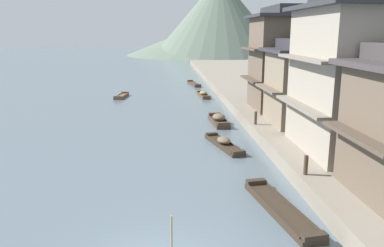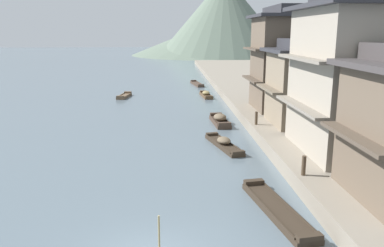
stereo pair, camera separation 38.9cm
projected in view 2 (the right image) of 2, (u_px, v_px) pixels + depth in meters
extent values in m
cube|color=gray|center=(307.00, 98.00, 42.69)|extent=(18.00, 110.00, 0.83)
cube|color=#423328|center=(197.00, 84.00, 56.57)|extent=(1.72, 5.44, 0.23)
cube|color=#423328|center=(193.00, 81.00, 58.93)|extent=(0.89, 0.48, 0.21)
cube|color=#423328|center=(201.00, 85.00, 54.11)|extent=(0.89, 0.48, 0.21)
cube|color=#423328|center=(194.00, 83.00, 56.45)|extent=(0.80, 4.81, 0.08)
cube|color=#423328|center=(200.00, 83.00, 56.62)|extent=(0.80, 4.81, 0.08)
cube|color=brown|center=(124.00, 96.00, 45.81)|extent=(1.48, 3.73, 0.24)
cube|color=brown|center=(128.00, 92.00, 47.37)|extent=(0.87, 0.49, 0.21)
cube|color=brown|center=(120.00, 97.00, 44.15)|extent=(0.87, 0.49, 0.21)
cube|color=brown|center=(121.00, 95.00, 45.82)|extent=(0.58, 3.10, 0.08)
cube|color=brown|center=(128.00, 95.00, 45.73)|extent=(0.58, 3.10, 0.08)
cube|color=#33281E|center=(224.00, 145.00, 25.94)|extent=(2.09, 4.98, 0.20)
cube|color=#33281E|center=(212.00, 134.00, 28.03)|extent=(0.90, 0.55, 0.18)
cube|color=#33281E|center=(238.00, 152.00, 23.75)|extent=(0.90, 0.55, 0.18)
cube|color=#33281E|center=(218.00, 144.00, 25.78)|extent=(1.15, 4.29, 0.08)
cube|color=#33281E|center=(230.00, 143.00, 26.03)|extent=(1.15, 4.29, 0.08)
ellipsoid|color=brown|center=(224.00, 140.00, 25.86)|extent=(1.10, 1.34, 0.46)
cube|color=brown|center=(206.00, 96.00, 46.31)|extent=(1.29, 4.42, 0.22)
cube|color=brown|center=(203.00, 91.00, 48.22)|extent=(0.88, 0.43, 0.20)
cube|color=brown|center=(209.00, 97.00, 44.30)|extent=(0.88, 0.43, 0.20)
cube|color=brown|center=(202.00, 95.00, 46.22)|extent=(0.39, 3.85, 0.08)
cube|color=brown|center=(210.00, 94.00, 46.33)|extent=(0.39, 3.85, 0.08)
ellipsoid|color=olive|center=(206.00, 93.00, 46.23)|extent=(0.94, 1.26, 0.47)
cube|color=#423328|center=(220.00, 122.00, 32.49)|extent=(1.40, 4.17, 0.29)
cube|color=#423328|center=(216.00, 114.00, 34.27)|extent=(1.05, 0.43, 0.26)
cube|color=#423328|center=(225.00, 124.00, 30.59)|extent=(1.05, 0.43, 0.26)
cube|color=#423328|center=(214.00, 120.00, 32.39)|extent=(0.31, 3.60, 0.08)
cube|color=#423328|center=(226.00, 120.00, 32.51)|extent=(0.31, 3.60, 0.08)
ellipsoid|color=brown|center=(220.00, 117.00, 32.39)|extent=(1.12, 1.50, 0.56)
cube|color=#33281E|center=(277.00, 210.00, 16.41)|extent=(1.96, 5.75, 0.23)
cube|color=#33281E|center=(254.00, 182.00, 18.91)|extent=(1.00, 0.51, 0.21)
cube|color=#33281E|center=(309.00, 237.00, 13.82)|extent=(1.00, 0.51, 0.21)
cube|color=#33281E|center=(266.00, 208.00, 16.28)|extent=(0.92, 5.10, 0.08)
cube|color=#33281E|center=(288.00, 206.00, 16.48)|extent=(0.92, 5.10, 0.08)
cube|color=#4D4135|center=(353.00, 138.00, 15.10)|extent=(0.70, 5.05, 0.16)
cube|color=gray|center=(356.00, 82.00, 21.39)|extent=(5.50, 6.84, 7.80)
cube|color=gray|center=(299.00, 106.00, 21.52)|extent=(0.70, 6.84, 0.16)
cube|color=gray|center=(302.00, 59.00, 20.93)|extent=(0.70, 6.84, 0.16)
cube|color=#2D2D33|center=(363.00, 6.00, 20.48)|extent=(6.40, 7.74, 0.24)
cube|color=#7F705B|center=(303.00, 89.00, 28.34)|extent=(4.44, 5.01, 5.20)
cube|color=brown|center=(268.00, 89.00, 28.20)|extent=(0.70, 5.01, 0.16)
cube|color=#2D2D33|center=(306.00, 51.00, 27.72)|extent=(5.34, 5.91, 0.24)
cube|color=#2D2D33|center=(306.00, 44.00, 27.61)|extent=(2.66, 5.91, 0.70)
cube|color=brown|center=(287.00, 64.00, 33.85)|extent=(5.35, 5.39, 7.80)
cube|color=#4D4135|center=(252.00, 79.00, 33.98)|extent=(0.70, 5.39, 0.16)
cube|color=#4D4135|center=(253.00, 49.00, 33.39)|extent=(0.70, 5.39, 0.16)
cube|color=#2D2D33|center=(289.00, 16.00, 32.94)|extent=(6.25, 6.29, 0.24)
cube|color=#2D2D33|center=(290.00, 10.00, 32.83)|extent=(3.21, 6.29, 0.70)
cylinder|color=#473828|center=(304.00, 166.00, 18.34)|extent=(0.20, 0.20, 0.94)
cylinder|color=#473828|center=(256.00, 118.00, 28.50)|extent=(0.20, 0.20, 0.96)
cone|color=#5B6B5B|center=(225.00, 17.00, 122.64)|extent=(42.81, 42.81, 24.50)
cone|color=#5B6B5B|center=(222.00, 37.00, 132.90)|extent=(61.62, 61.62, 12.17)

